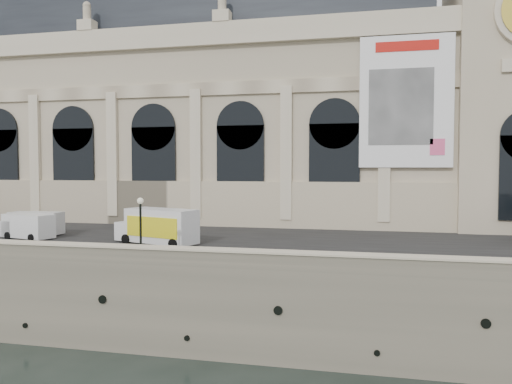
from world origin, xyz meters
TOP-DOWN VIEW (x-y plane):
  - ground at (0.00, 0.00)m, footprint 260.00×260.00m
  - quay at (0.00, 35.00)m, footprint 160.00×70.00m
  - street at (0.00, 14.00)m, footprint 160.00×24.00m
  - parapet at (0.00, 0.60)m, footprint 160.00×1.40m
  - museum at (-5.98, 30.86)m, footprint 69.00×18.70m
  - clock_pavilion at (34.00, 27.93)m, footprint 13.00×14.72m
  - van_b at (-10.82, 9.18)m, footprint 5.41×3.15m
  - van_c at (-11.66, 11.30)m, footprint 5.15×2.29m
  - box_truck at (2.14, 8.76)m, footprint 7.85×4.62m
  - lamp_right at (4.00, 1.69)m, footprint 0.45×0.45m

SIDE VIEW (x-z plane):
  - ground at x=0.00m, z-range 0.00..0.00m
  - quay at x=0.00m, z-range 0.00..6.00m
  - street at x=0.00m, z-range 6.00..6.06m
  - parapet at x=0.00m, z-range 6.01..7.22m
  - van_c at x=-11.66m, z-range 6.02..8.28m
  - van_b at x=-10.82m, z-range 6.02..8.29m
  - box_truck at x=2.14m, z-range 6.01..9.03m
  - lamp_right at x=4.00m, z-range 5.99..10.38m
  - museum at x=-5.98m, z-range 5.17..34.27m
  - clock_pavilion at x=34.00m, z-range 5.07..41.77m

